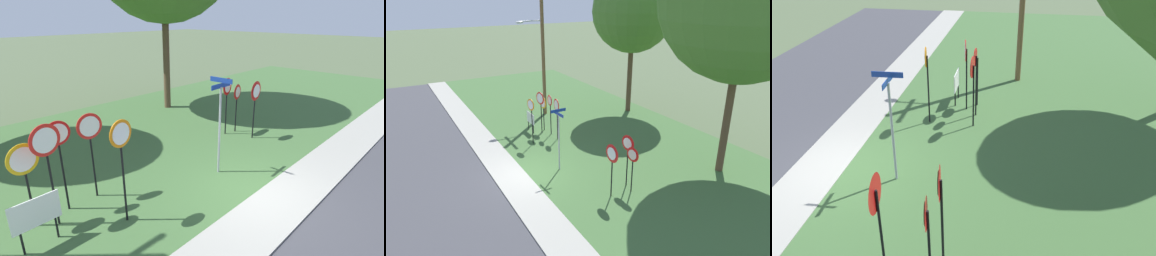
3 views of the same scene
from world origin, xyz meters
The scene contains 13 objects.
ground_plane centered at (0.00, 0.00, 0.00)m, with size 160.00×160.00×0.00m, color #4C5B3D.
sidewalk_strip centered at (0.00, -0.80, 0.03)m, with size 44.00×1.60×0.06m, color #99968C.
grass_median centered at (0.00, 6.00, 0.02)m, with size 44.00×12.00×0.04m, color #3D6033.
stop_sign_near_left centered at (-4.69, 2.86, 2.02)m, with size 0.77×0.17×2.70m.
stop_sign_near_right centered at (-3.41, 1.71, 2.03)m, with size 0.67×0.15×2.76m.
stop_sign_far_left centered at (-4.21, 3.28, 1.88)m, with size 0.64×0.10×2.56m.
stop_sign_far_center centered at (-3.34, 3.31, 1.90)m, with size 0.73×0.10×2.55m.
stop_sign_far_right centered at (-5.12, 3.21, 1.67)m, with size 0.76×0.13×2.25m.
yield_sign_near_left centered at (3.78, 3.46, 1.66)m, with size 0.67×0.15×2.19m.
yield_sign_near_right centered at (3.65, 2.45, 1.90)m, with size 0.81×0.12×2.49m.
yield_sign_far_left centered at (3.23, 3.60, 1.93)m, with size 0.73×0.14×2.52m.
street_name_post centered at (0.25, 1.65, 1.94)m, with size 0.96×0.82×3.22m.
notice_board centered at (-5.31, 2.40, 0.87)m, with size 1.10×0.06×1.25m.
Camera 3 is at (9.51, 5.10, 6.79)m, focal length 38.45 mm.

